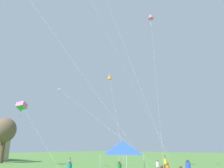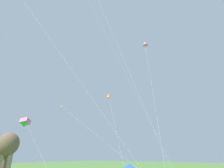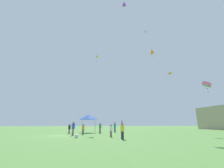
# 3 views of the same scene
# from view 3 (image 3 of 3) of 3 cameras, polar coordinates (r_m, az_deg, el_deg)

# --- Properties ---
(ground_plane) EXTENTS (220.00, 220.00, 0.00)m
(ground_plane) POSITION_cam_3_polar(r_m,az_deg,el_deg) (22.55, -18.97, -18.14)
(ground_plane) COLOR #4C7A38
(festival_tent) EXTENTS (2.58, 2.58, 3.30)m
(festival_tent) POSITION_cam_3_polar(r_m,az_deg,el_deg) (29.26, -8.79, -12.34)
(festival_tent) COLOR #B7B7BC
(festival_tent) RESTS_ON ground
(cooler_box) EXTENTS (0.65, 0.39, 0.38)m
(cooler_box) POSITION_cam_3_polar(r_m,az_deg,el_deg) (18.75, -13.38, -18.72)
(cooler_box) COLOR white
(cooler_box) RESTS_ON ground
(person_black_shirt) EXTENTS (0.36, 0.36, 1.52)m
(person_black_shirt) POSITION_cam_3_polar(r_m,az_deg,el_deg) (26.30, -15.94, -16.02)
(person_black_shirt) COLOR #473860
(person_black_shirt) RESTS_ON ground
(person_white_shirt) EXTENTS (0.35, 0.35, 1.47)m
(person_white_shirt) POSITION_cam_3_polar(r_m,az_deg,el_deg) (19.61, -0.41, -17.17)
(person_white_shirt) COLOR brown
(person_white_shirt) RESTS_ON ground
(person_orange_shirt) EXTENTS (0.36, 0.36, 1.52)m
(person_orange_shirt) POSITION_cam_3_polar(r_m,az_deg,el_deg) (23.83, -10.92, -16.46)
(person_orange_shirt) COLOR #282833
(person_orange_shirt) RESTS_ON ground
(person_yellow_shirt) EXTENTS (0.39, 0.39, 1.90)m
(person_yellow_shirt) POSITION_cam_3_polar(r_m,az_deg,el_deg) (16.55, 3.94, -17.09)
(person_yellow_shirt) COLOR #282833
(person_yellow_shirt) RESTS_ON ground
(person_teal_shirt) EXTENTS (0.42, 0.42, 2.03)m
(person_teal_shirt) POSITION_cam_3_polar(r_m,az_deg,el_deg) (30.55, 1.08, -16.03)
(person_teal_shirt) COLOR #473860
(person_teal_shirt) RESTS_ON ground
(person_green_shirt) EXTENTS (0.40, 0.40, 1.71)m
(person_green_shirt) POSITION_cam_3_polar(r_m,az_deg,el_deg) (27.29, -4.56, -16.25)
(person_green_shirt) COLOR #473860
(person_green_shirt) RESTS_ON ground
(person_blue_shirt) EXTENTS (0.43, 0.43, 1.84)m
(person_blue_shirt) POSITION_cam_3_polar(r_m,az_deg,el_deg) (22.68, -14.58, -15.92)
(person_blue_shirt) COLOR brown
(person_blue_shirt) RESTS_ON ground
(person_grey_shirt) EXTENTS (0.40, 0.40, 1.68)m
(person_grey_shirt) POSITION_cam_3_polar(r_m,az_deg,el_deg) (28.34, -14.53, -15.83)
(person_grey_shirt) COLOR #473860
(person_grey_shirt) RESTS_ON ground
(kite_green_delta_0) EXTENTS (7.31, 18.97, 27.80)m
(kite_green_delta_0) POSITION_cam_3_polar(r_m,az_deg,el_deg) (45.78, 11.66, 17.75)
(kite_green_delta_0) COLOR silver
(kite_green_delta_0) RESTS_ON ground
(kite_orange_diamond_1) EXTENTS (7.24, 7.84, 13.04)m
(kite_orange_diamond_1) POSITION_cam_3_polar(r_m,az_deg,el_deg) (24.96, 14.90, 11.93)
(kite_orange_diamond_1) COLOR silver
(kite_orange_diamond_1) RESTS_ON ground
(kite_yellow_diamond_2) EXTENTS (8.66, 5.43, 18.29)m
(kite_yellow_diamond_2) POSITION_cam_3_polar(r_m,az_deg,el_deg) (37.52, -5.69, 10.52)
(kite_yellow_diamond_2) COLOR silver
(kite_yellow_diamond_2) RESTS_ON ground
(kite_purple_diamond_3) EXTENTS (1.71, 10.34, 28.74)m
(kite_purple_diamond_3) POSITION_cam_3_polar(r_m,az_deg,el_deg) (38.87, 4.58, 28.18)
(kite_purple_diamond_3) COLOR silver
(kite_purple_diamond_3) RESTS_ON ground
(kite_orange_delta_4) EXTENTS (0.86, 16.71, 11.08)m
(kite_orange_delta_4) POSITION_cam_3_polar(r_m,az_deg,el_deg) (30.36, 20.80, 3.54)
(kite_orange_delta_4) COLOR silver
(kite_orange_delta_4) RESTS_ON ground
(kite_pink_box_5) EXTENTS (6.24, 18.90, 10.03)m
(kite_pink_box_5) POSITION_cam_3_polar(r_m,az_deg,el_deg) (35.90, 32.37, -0.13)
(kite_pink_box_5) COLOR silver
(kite_pink_box_5) RESTS_ON ground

